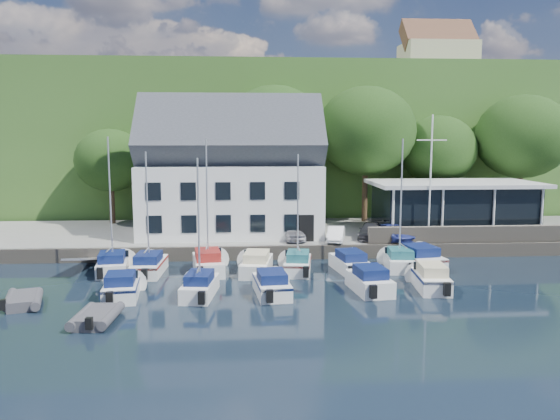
# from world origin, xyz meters

# --- Properties ---
(ground) EXTENTS (180.00, 180.00, 0.00)m
(ground) POSITION_xyz_m (0.00, 0.00, 0.00)
(ground) COLOR black
(ground) RESTS_ON ground
(quay) EXTENTS (60.00, 13.00, 1.00)m
(quay) POSITION_xyz_m (0.00, 17.50, 0.50)
(quay) COLOR gray
(quay) RESTS_ON ground
(quay_face) EXTENTS (60.00, 0.30, 1.00)m
(quay_face) POSITION_xyz_m (0.00, 11.00, 0.50)
(quay_face) COLOR #71685A
(quay_face) RESTS_ON ground
(hillside) EXTENTS (160.00, 75.00, 16.00)m
(hillside) POSITION_xyz_m (0.00, 62.00, 8.00)
(hillside) COLOR #375B22
(hillside) RESTS_ON ground
(field_patch) EXTENTS (50.00, 30.00, 0.30)m
(field_patch) POSITION_xyz_m (8.00, 70.00, 16.15)
(field_patch) COLOR #5E6934
(field_patch) RESTS_ON hillside
(farmhouse) EXTENTS (10.40, 7.00, 8.20)m
(farmhouse) POSITION_xyz_m (22.00, 52.00, 20.10)
(farmhouse) COLOR #C0B194
(farmhouse) RESTS_ON hillside
(harbor_building) EXTENTS (14.40, 8.20, 8.70)m
(harbor_building) POSITION_xyz_m (-7.00, 16.50, 5.35)
(harbor_building) COLOR white
(harbor_building) RESTS_ON quay
(club_pavilion) EXTENTS (13.20, 7.20, 4.10)m
(club_pavilion) POSITION_xyz_m (11.00, 16.00, 3.05)
(club_pavilion) COLOR black
(club_pavilion) RESTS_ON quay
(seawall) EXTENTS (18.00, 0.50, 1.20)m
(seawall) POSITION_xyz_m (12.00, 11.40, 1.60)
(seawall) COLOR #71685A
(seawall) RESTS_ON quay
(gangway) EXTENTS (1.20, 6.00, 1.40)m
(gangway) POSITION_xyz_m (-16.50, 9.00, 0.00)
(gangway) COLOR silver
(gangway) RESTS_ON ground
(car_silver) EXTENTS (1.89, 3.86, 1.27)m
(car_silver) POSITION_xyz_m (-2.38, 13.17, 1.63)
(car_silver) COLOR #B3B2B7
(car_silver) RESTS_ON quay
(car_white) EXTENTS (1.93, 3.53, 1.10)m
(car_white) POSITION_xyz_m (0.80, 12.44, 1.55)
(car_white) COLOR white
(car_white) RESTS_ON quay
(car_dgrey) EXTENTS (2.90, 4.45, 1.20)m
(car_dgrey) POSITION_xyz_m (3.63, 13.35, 1.60)
(car_dgrey) COLOR #2C2C31
(car_dgrey) RESTS_ON quay
(car_blue) EXTENTS (2.46, 3.95, 1.26)m
(car_blue) POSITION_xyz_m (5.15, 12.74, 1.63)
(car_blue) COLOR navy
(car_blue) RESTS_ON quay
(flagpole) EXTENTS (2.24, 0.20, 9.32)m
(flagpole) POSITION_xyz_m (7.76, 12.30, 5.66)
(flagpole) COLOR white
(flagpole) RESTS_ON quay
(tree_0) EXTENTS (6.15, 6.15, 8.41)m
(tree_0) POSITION_xyz_m (-17.78, 22.19, 5.20)
(tree_0) COLOR #17320F
(tree_0) RESTS_ON quay
(tree_1) EXTENTS (6.59, 6.59, 9.00)m
(tree_1) POSITION_xyz_m (-11.15, 22.24, 5.50)
(tree_1) COLOR #17320F
(tree_1) RESTS_ON quay
(tree_2) EXTENTS (9.01, 9.01, 12.31)m
(tree_2) POSITION_xyz_m (-3.18, 22.52, 7.16)
(tree_2) COLOR #17320F
(tree_2) RESTS_ON quay
(tree_3) EXTENTS (8.95, 8.95, 12.24)m
(tree_3) POSITION_xyz_m (5.06, 22.02, 7.12)
(tree_3) COLOR #17320F
(tree_3) RESTS_ON quay
(tree_4) EXTENTS (7.08, 7.08, 9.67)m
(tree_4) POSITION_xyz_m (12.06, 22.75, 5.84)
(tree_4) COLOR #17320F
(tree_4) RESTS_ON quay
(tree_5) EXTENTS (8.41, 8.41, 11.50)m
(tree_5) POSITION_xyz_m (19.38, 21.42, 6.75)
(tree_5) COLOR #17320F
(tree_5) RESTS_ON quay
(boat_r1_0) EXTENTS (2.76, 5.62, 8.60)m
(boat_r1_0) POSITION_xyz_m (-14.43, 7.76, 4.30)
(boat_r1_0) COLOR white
(boat_r1_0) RESTS_ON ground
(boat_r1_1) EXTENTS (2.12, 5.86, 8.45)m
(boat_r1_1) POSITION_xyz_m (-12.09, 7.53, 4.22)
(boat_r1_1) COLOR white
(boat_r1_1) RESTS_ON ground
(boat_r1_2) EXTENTS (2.80, 6.29, 9.23)m
(boat_r1_2) POSITION_xyz_m (-8.35, 7.67, 4.62)
(boat_r1_2) COLOR white
(boat_r1_2) RESTS_ON ground
(boat_r1_3) EXTENTS (2.75, 6.08, 1.44)m
(boat_r1_3) POSITION_xyz_m (-5.23, 7.24, 0.72)
(boat_r1_3) COLOR white
(boat_r1_3) RESTS_ON ground
(boat_r1_4) EXTENTS (2.56, 5.56, 8.56)m
(boat_r1_4) POSITION_xyz_m (-2.57, 7.26, 4.28)
(boat_r1_4) COLOR white
(boat_r1_4) RESTS_ON ground
(boat_r1_5) EXTENTS (2.72, 5.87, 1.40)m
(boat_r1_5) POSITION_xyz_m (0.87, 7.31, 0.70)
(boat_r1_5) COLOR white
(boat_r1_5) RESTS_ON ground
(boat_r1_6) EXTENTS (2.50, 5.39, 8.61)m
(boat_r1_6) POSITION_xyz_m (4.24, 7.68, 4.31)
(boat_r1_6) COLOR white
(boat_r1_6) RESTS_ON ground
(boat_r1_7) EXTENTS (3.18, 6.29, 1.55)m
(boat_r1_7) POSITION_xyz_m (5.68, 8.00, 0.78)
(boat_r1_7) COLOR white
(boat_r1_7) RESTS_ON ground
(boat_r2_0) EXTENTS (2.43, 5.05, 1.42)m
(boat_r2_0) POSITION_xyz_m (-12.69, 2.28, 0.71)
(boat_r2_0) COLOR white
(boat_r2_0) RESTS_ON ground
(boat_r2_1) EXTENTS (2.36, 5.62, 8.44)m
(boat_r2_1) POSITION_xyz_m (-8.47, 2.34, 4.22)
(boat_r2_1) COLOR white
(boat_r2_1) RESTS_ON ground
(boat_r2_2) EXTENTS (2.43, 5.56, 1.38)m
(boat_r2_2) POSITION_xyz_m (-4.50, 2.37, 0.69)
(boat_r2_2) COLOR white
(boat_r2_2) RESTS_ON ground
(boat_r2_3) EXTENTS (2.56, 5.39, 1.49)m
(boat_r2_3) POSITION_xyz_m (1.05, 2.60, 0.75)
(boat_r2_3) COLOR white
(boat_r2_3) RESTS_ON ground
(boat_r2_4) EXTENTS (2.30, 5.62, 1.51)m
(boat_r2_4) POSITION_xyz_m (4.67, 2.88, 0.75)
(boat_r2_4) COLOR white
(boat_r2_4) RESTS_ON ground
(dinghy_0) EXTENTS (2.76, 3.62, 0.75)m
(dinghy_0) POSITION_xyz_m (-17.51, 1.28, 0.37)
(dinghy_0) COLOR #3C3C41
(dinghy_0) RESTS_ON ground
(dinghy_1) EXTENTS (2.12, 3.33, 0.75)m
(dinghy_1) POSITION_xyz_m (-13.01, -1.70, 0.38)
(dinghy_1) COLOR #3C3C41
(dinghy_1) RESTS_ON ground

